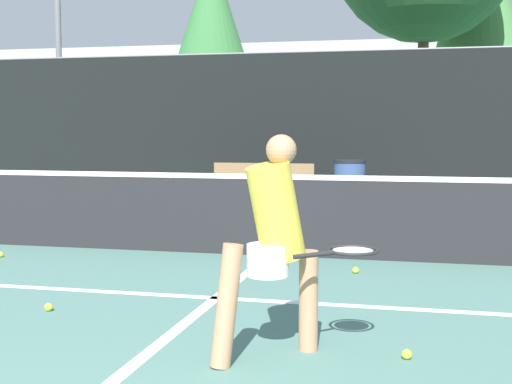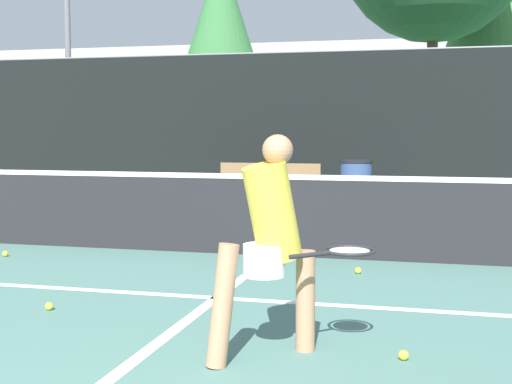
% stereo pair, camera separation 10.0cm
% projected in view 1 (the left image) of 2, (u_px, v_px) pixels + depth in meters
% --- Properties ---
extents(court_service_line, '(8.25, 0.10, 0.01)m').
position_uv_depth(court_service_line, '(216.00, 298.00, 6.20)').
color(court_service_line, white).
rests_on(court_service_line, ground).
extents(court_center_mark, '(0.10, 5.40, 0.01)m').
position_uv_depth(court_center_mark, '(196.00, 314.00, 5.65)').
color(court_center_mark, white).
rests_on(court_center_mark, ground).
extents(net, '(11.09, 0.09, 1.07)m').
position_uv_depth(net, '(269.00, 212.00, 8.22)').
color(net, slate).
rests_on(net, ground).
extents(fence_back, '(24.00, 0.06, 2.92)m').
position_uv_depth(fence_back, '(330.00, 129.00, 13.37)').
color(fence_back, black).
rests_on(fence_back, ground).
extents(player_practicing, '(1.10, 0.78, 1.44)m').
position_uv_depth(player_practicing, '(275.00, 237.00, 4.54)').
color(player_practicing, tan).
rests_on(player_practicing, ground).
extents(tennis_ball_scattered_0, '(0.07, 0.07, 0.07)m').
position_uv_depth(tennis_ball_scattered_0, '(407.00, 354.00, 4.55)').
color(tennis_ball_scattered_0, '#D1E033').
rests_on(tennis_ball_scattered_0, ground).
extents(tennis_ball_scattered_1, '(0.07, 0.07, 0.07)m').
position_uv_depth(tennis_ball_scattered_1, '(48.00, 307.00, 5.75)').
color(tennis_ball_scattered_1, '#D1E033').
rests_on(tennis_ball_scattered_1, ground).
extents(tennis_ball_scattered_5, '(0.07, 0.07, 0.07)m').
position_uv_depth(tennis_ball_scattered_5, '(0.00, 255.00, 8.15)').
color(tennis_ball_scattered_5, '#D1E033').
rests_on(tennis_ball_scattered_5, ground).
extents(tennis_ball_scattered_10, '(0.07, 0.07, 0.07)m').
position_uv_depth(tennis_ball_scattered_10, '(356.00, 270.00, 7.25)').
color(tennis_ball_scattered_10, '#D1E033').
rests_on(tennis_ball_scattered_10, ground).
extents(courtside_bench, '(1.81, 0.40, 0.86)m').
position_uv_depth(courtside_bench, '(262.00, 185.00, 12.48)').
color(courtside_bench, olive).
rests_on(courtside_bench, ground).
extents(trash_bin, '(0.55, 0.55, 0.94)m').
position_uv_depth(trash_bin, '(349.00, 188.00, 11.97)').
color(trash_bin, '#384C7F').
rests_on(trash_bin, ground).
extents(parked_car, '(1.89, 4.30, 1.43)m').
position_uv_depth(parked_car, '(300.00, 164.00, 17.51)').
color(parked_car, maroon).
rests_on(parked_car, ground).
extents(tree_west, '(2.74, 2.74, 7.30)m').
position_uv_depth(tree_west, '(211.00, 16.00, 23.37)').
color(tree_west, brown).
rests_on(tree_west, ground).
extents(building_far, '(36.00, 2.40, 4.98)m').
position_uv_depth(building_far, '(383.00, 103.00, 29.43)').
color(building_far, '#B2ADA3').
rests_on(building_far, ground).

